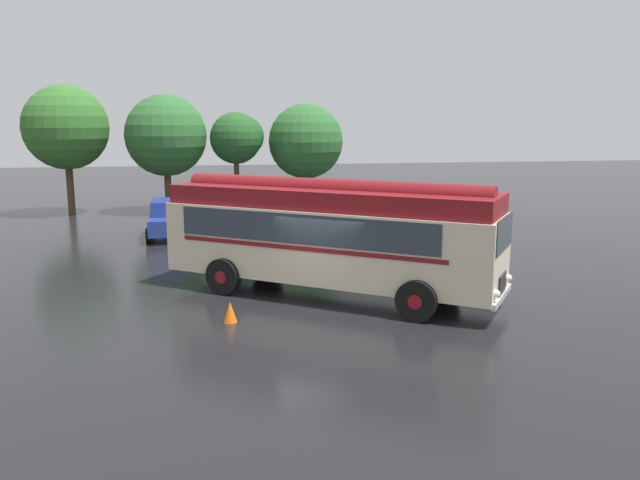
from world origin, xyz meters
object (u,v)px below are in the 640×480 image
object	(u,v)px
car_mid_right	(290,215)
car_far_right	(353,212)
vintage_bus	(330,233)
traffic_cone	(230,312)
car_near_left	(170,218)
car_mid_left	(231,216)

from	to	relation	value
car_mid_right	car_far_right	world-z (taller)	same
car_mid_right	vintage_bus	bearing A→B (deg)	-91.63
car_far_right	traffic_cone	bearing A→B (deg)	-115.92
car_far_right	traffic_cone	world-z (taller)	car_far_right
car_near_left	car_far_right	distance (m)	8.58
car_mid_left	car_mid_right	distance (m)	2.74
vintage_bus	car_far_right	distance (m)	11.66
car_near_left	car_mid_left	bearing A→B (deg)	5.78
traffic_cone	car_mid_right	bearing A→B (deg)	75.65
car_mid_right	traffic_cone	xyz separation A→B (m)	(-3.34, -13.06, -0.57)
car_mid_left	traffic_cone	bearing A→B (deg)	-92.60
car_near_left	traffic_cone	size ratio (longest dim) A/B	7.70
car_near_left	car_mid_right	distance (m)	5.51
vintage_bus	car_far_right	size ratio (longest dim) A/B	2.28
car_near_left	car_far_right	xyz separation A→B (m)	(8.58, 0.24, 0.00)
car_far_right	traffic_cone	xyz separation A→B (m)	(-6.41, -13.18, -0.57)
car_mid_left	car_mid_right	world-z (taller)	same
traffic_cone	vintage_bus	bearing A→B (deg)	34.38
car_far_right	car_mid_right	bearing A→B (deg)	-177.70
vintage_bus	car_mid_right	distance (m)	11.04
car_near_left	car_mid_left	size ratio (longest dim) A/B	1.00
vintage_bus	car_near_left	bearing A→B (deg)	115.56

